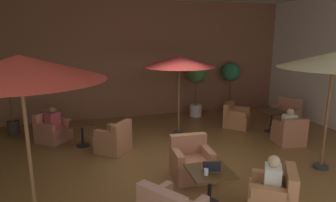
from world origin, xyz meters
The scene contains 23 objects.
ground_plane centered at (0.00, 0.00, -0.01)m, with size 11.36×8.29×0.02m, color brown.
wall_back_brick centered at (0.00, 4.10, 2.08)m, with size 11.36×0.08×4.15m, color brown.
cafe_table_front_left centered at (0.01, -2.07, 0.51)m, with size 0.78×0.78×0.65m.
armchair_front_left_east centered at (0.90, -2.68, 0.32)m, with size 1.03×1.03×0.85m.
armchair_front_left_south centered at (0.09, -1.00, 0.32)m, with size 0.86×0.85×0.87m.
cafe_table_front_right centered at (-2.09, 1.53, 0.49)m, with size 0.67×0.67×0.65m.
armchair_front_right_north centered at (-1.32, 0.86, 0.32)m, with size 1.02×1.02×0.83m.
armchair_front_right_east centered at (-2.90, 2.18, 0.30)m, with size 1.05×1.06×0.85m.
cafe_table_mid_center centered at (3.58, 1.10, 0.51)m, with size 0.73×0.73×0.65m.
armchair_mid_center_north centered at (3.39, 0.03, 0.29)m, with size 0.82×0.83×0.78m.
armchair_mid_center_east centered at (4.55, 1.62, 0.31)m, with size 1.00×1.03×0.87m.
armchair_mid_center_south centered at (2.77, 1.85, 0.30)m, with size 1.08×1.08×0.79m.
patio_umbrella_tall_red centered at (0.74, 1.75, 2.19)m, with size 2.12×2.12×2.36m.
patio_umbrella_center_beige centered at (3.07, -1.48, 2.44)m, with size 2.30×2.30×2.62m.
patio_umbrella_near_wall centered at (-2.91, -1.63, 2.49)m, with size 2.54×2.54×2.69m.
potted_tree_left_corner centered at (3.52, 3.69, 1.43)m, with size 0.73×0.73×1.93m.
potted_tree_mid_left centered at (1.99, 3.41, 1.33)m, with size 0.71×0.71×1.95m.
potted_tree_mid_right centered at (-4.09, 3.19, 1.47)m, with size 0.62×0.62×2.04m.
patron_blue_shirt centered at (0.87, -2.65, 0.71)m, with size 0.41×0.44×0.62m.
patron_by_window centered at (-2.86, 2.15, 0.66)m, with size 0.43×0.46×0.61m.
patron_with_friend centered at (3.39, 0.06, 0.66)m, with size 0.38×0.29×0.60m.
iced_drink_cup centered at (-0.12, -2.20, 0.71)m, with size 0.08×0.08×0.11m, color white.
open_laptop centered at (0.03, -2.08, 0.70)m, with size 0.37×0.32×0.20m.
Camera 1 is at (-2.08, -6.42, 2.99)m, focal length 31.61 mm.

